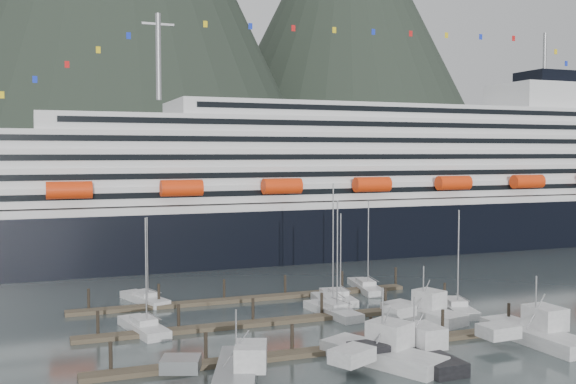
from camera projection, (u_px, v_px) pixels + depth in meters
name	position (u px, v px, depth m)	size (l,w,h in m)	color
ground	(328.00, 325.00, 79.79)	(1600.00, 1600.00, 0.00)	#455151
mountains	(124.00, 2.00, 637.95)	(870.00, 440.00, 420.00)	#222C21
cruise_ship	(351.00, 193.00, 141.01)	(210.00, 30.40, 50.30)	black
dock_near	(324.00, 350.00, 68.75)	(48.18, 2.28, 3.20)	#473D2E
dock_mid	(280.00, 320.00, 80.88)	(48.18, 2.28, 3.20)	#473D2E
dock_far	(248.00, 298.00, 93.01)	(48.18, 2.28, 3.20)	#473D2E
sailboat_a	(144.00, 328.00, 76.82)	(4.81, 10.25, 13.70)	#B4B4B4
sailboat_c	(333.00, 312.00, 84.79)	(4.13, 10.43, 15.06)	#B4B4B4
sailboat_d	(330.00, 304.00, 89.05)	(4.24, 11.38, 16.92)	#B4B4B4
sailboat_e	(145.00, 299.00, 91.89)	(5.64, 10.27, 12.22)	#B4B4B4
sailboat_f	(338.00, 298.00, 92.79)	(3.81, 9.63, 12.68)	#B4B4B4
sailboat_g	(366.00, 287.00, 99.99)	(4.62, 11.20, 14.02)	#B4B4B4
sailboat_h	(455.00, 308.00, 86.47)	(5.12, 10.39, 13.73)	#B4B4B4
trawler_a	(235.00, 371.00, 60.16)	(10.67, 13.46, 7.16)	#939699
trawler_b	(381.00, 353.00, 65.29)	(11.21, 13.07, 8.20)	#B4B4B4
trawler_c	(412.00, 350.00, 66.60)	(9.53, 13.54, 6.86)	black
trawler_d	(534.00, 333.00, 72.54)	(10.00, 13.51, 7.98)	#B4B4B4
trawler_e	(422.00, 312.00, 82.66)	(9.38, 11.68, 7.22)	#B4B4B4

